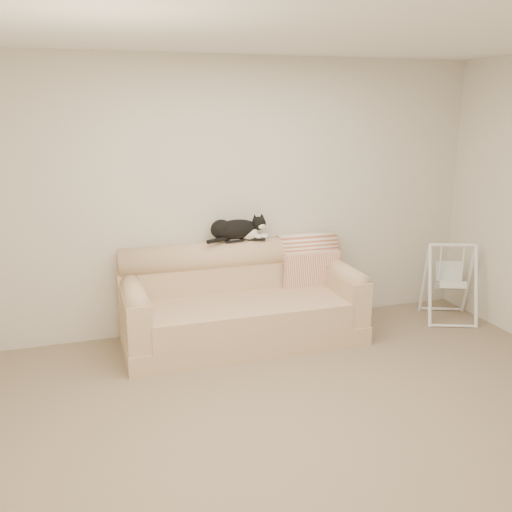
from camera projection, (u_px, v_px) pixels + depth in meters
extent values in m
plane|color=#75614B|center=(311.00, 425.00, 3.96)|extent=(5.00, 5.00, 0.00)
cube|color=beige|center=(233.00, 197.00, 5.47)|extent=(5.00, 0.04, 2.60)
cube|color=white|center=(323.00, 27.00, 3.29)|extent=(5.00, 4.00, 0.02)
cube|color=tan|center=(243.00, 333.00, 5.33)|extent=(2.20, 0.90, 0.18)
cube|color=tan|center=(247.00, 316.00, 5.18)|extent=(1.80, 0.68, 0.24)
cube|color=tan|center=(233.00, 288.00, 5.56)|extent=(2.20, 0.22, 0.50)
cylinder|color=tan|center=(233.00, 255.00, 5.47)|extent=(2.16, 0.28, 0.28)
cube|color=tan|center=(134.00, 314.00, 4.96)|extent=(0.20, 0.88, 0.42)
cylinder|color=tan|center=(133.00, 291.00, 4.91)|extent=(0.18, 0.84, 0.18)
cube|color=tan|center=(341.00, 292.00, 5.55)|extent=(0.20, 0.88, 0.42)
cylinder|color=tan|center=(341.00, 271.00, 5.49)|extent=(0.18, 0.84, 0.18)
cube|color=black|center=(234.00, 241.00, 5.41)|extent=(0.19, 0.07, 0.02)
cube|color=gray|center=(234.00, 239.00, 5.40)|extent=(0.10, 0.05, 0.01)
cube|color=black|center=(257.00, 239.00, 5.47)|extent=(0.18, 0.09, 0.02)
ellipsoid|color=black|center=(237.00, 229.00, 5.42)|extent=(0.46, 0.25, 0.19)
ellipsoid|color=black|center=(221.00, 229.00, 5.36)|extent=(0.22, 0.21, 0.19)
ellipsoid|color=white|center=(250.00, 233.00, 5.44)|extent=(0.18, 0.13, 0.13)
ellipsoid|color=black|center=(259.00, 223.00, 5.45)|extent=(0.15, 0.16, 0.13)
ellipsoid|color=white|center=(262.00, 226.00, 5.41)|extent=(0.08, 0.07, 0.05)
sphere|color=#BF7272|center=(263.00, 227.00, 5.39)|extent=(0.02, 0.02, 0.02)
cone|color=black|center=(255.00, 217.00, 5.43)|extent=(0.07, 0.08, 0.06)
cone|color=black|center=(262.00, 216.00, 5.46)|extent=(0.06, 0.07, 0.06)
sphere|color=#986515|center=(259.00, 223.00, 5.39)|extent=(0.02, 0.02, 0.02)
sphere|color=#986515|center=(263.00, 223.00, 5.41)|extent=(0.02, 0.02, 0.02)
ellipsoid|color=white|center=(258.00, 236.00, 5.44)|extent=(0.09, 0.11, 0.04)
ellipsoid|color=white|center=(264.00, 236.00, 5.46)|extent=(0.09, 0.11, 0.04)
cylinder|color=black|center=(218.00, 240.00, 5.29)|extent=(0.23, 0.14, 0.04)
cylinder|color=#BD573B|center=(306.00, 249.00, 5.70)|extent=(0.57, 0.33, 0.33)
cube|color=#BD573B|center=(312.00, 273.00, 5.59)|extent=(0.57, 0.09, 0.42)
cylinder|color=white|center=(430.00, 286.00, 5.73)|extent=(0.13, 0.27, 0.80)
cylinder|color=white|center=(425.00, 279.00, 5.97)|extent=(0.13, 0.27, 0.80)
cylinder|color=white|center=(476.00, 287.00, 5.70)|extent=(0.13, 0.27, 0.80)
cylinder|color=white|center=(469.00, 279.00, 5.94)|extent=(0.13, 0.27, 0.80)
cylinder|color=white|center=(453.00, 245.00, 5.73)|extent=(0.44, 0.20, 0.04)
cylinder|color=white|center=(453.00, 326.00, 5.69)|extent=(0.43, 0.19, 0.03)
cylinder|color=white|center=(441.00, 309.00, 6.17)|extent=(0.43, 0.19, 0.03)
cube|color=white|center=(450.00, 286.00, 5.82)|extent=(0.33, 0.32, 0.15)
cube|color=white|center=(449.00, 271.00, 5.89)|extent=(0.29, 0.21, 0.21)
cylinder|color=white|center=(440.00, 263.00, 5.79)|extent=(0.01, 0.01, 0.38)
cylinder|color=white|center=(463.00, 263.00, 5.77)|extent=(0.01, 0.01, 0.38)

